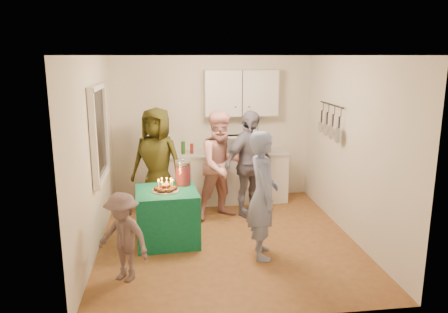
{
  "coord_description": "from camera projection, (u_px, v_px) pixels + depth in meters",
  "views": [
    {
      "loc": [
        -0.81,
        -5.84,
        2.6
      ],
      "look_at": [
        0.0,
        0.35,
        1.15
      ],
      "focal_mm": 35.0,
      "sensor_mm": 36.0,
      "label": 1
    }
  ],
  "objects": [
    {
      "name": "microwave",
      "position": [
        237.0,
        144.0,
        7.79
      ],
      "size": [
        0.56,
        0.4,
        0.29
      ],
      "primitive_type": "imported",
      "rotation": [
        0.0,
        0.0,
        0.09
      ],
      "color": "white",
      "rests_on": "countertop"
    },
    {
      "name": "counter",
      "position": [
        225.0,
        178.0,
        7.9
      ],
      "size": [
        2.2,
        0.58,
        0.86
      ],
      "primitive_type": "cube",
      "color": "white",
      "rests_on": "floor"
    },
    {
      "name": "back_wall",
      "position": [
        212.0,
        128.0,
        7.97
      ],
      "size": [
        3.6,
        3.6,
        0.0
      ],
      "primitive_type": "plane",
      "color": "silver",
      "rests_on": "floor"
    },
    {
      "name": "left_wall",
      "position": [
        94.0,
        155.0,
        5.81
      ],
      "size": [
        4.0,
        4.0,
        0.0
      ],
      "primitive_type": "plane",
      "color": "silver",
      "rests_on": "floor"
    },
    {
      "name": "window_night",
      "position": [
        98.0,
        133.0,
        6.05
      ],
      "size": [
        0.04,
        1.0,
        1.2
      ],
      "primitive_type": "cube",
      "color": "black",
      "rests_on": "left_wall"
    },
    {
      "name": "right_wall",
      "position": [
        351.0,
        148.0,
        6.27
      ],
      "size": [
        4.0,
        4.0,
        0.0
      ],
      "primitive_type": "plane",
      "color": "silver",
      "rests_on": "floor"
    },
    {
      "name": "woman_back_right",
      "position": [
        249.0,
        164.0,
        7.11
      ],
      "size": [
        1.08,
        0.94,
        1.75
      ],
      "primitive_type": "imported",
      "rotation": [
        0.0,
        0.0,
        0.61
      ],
      "color": "black",
      "rests_on": "floor"
    },
    {
      "name": "man_birthday",
      "position": [
        263.0,
        195.0,
        5.63
      ],
      "size": [
        0.45,
        0.64,
        1.68
      ],
      "primitive_type": "imported",
      "rotation": [
        0.0,
        0.0,
        1.5
      ],
      "color": "#7F8EB9",
      "rests_on": "floor"
    },
    {
      "name": "party_table",
      "position": [
        167.0,
        216.0,
        6.18
      ],
      "size": [
        0.91,
        0.91,
        0.76
      ],
      "primitive_type": "cube",
      "rotation": [
        0.0,
        0.0,
        0.07
      ],
      "color": "#106A47",
      "rests_on": "floor"
    },
    {
      "name": "upper_cabinet",
      "position": [
        241.0,
        93.0,
        7.74
      ],
      "size": [
        1.3,
        0.3,
        0.8
      ],
      "primitive_type": "cube",
      "color": "white",
      "rests_on": "back_wall"
    },
    {
      "name": "woman_back_left",
      "position": [
        157.0,
        162.0,
        7.17
      ],
      "size": [
        1.03,
        0.89,
        1.79
      ],
      "primitive_type": "imported",
      "rotation": [
        0.0,
        0.0,
        -0.43
      ],
      "color": "#595819",
      "rests_on": "floor"
    },
    {
      "name": "punch_jar",
      "position": [
        183.0,
        174.0,
        6.32
      ],
      "size": [
        0.22,
        0.22,
        0.34
      ],
      "primitive_type": "cylinder",
      "color": "#B00E22",
      "rests_on": "party_table"
    },
    {
      "name": "floor",
      "position": [
        227.0,
        239.0,
        6.33
      ],
      "size": [
        4.0,
        4.0,
        0.0
      ],
      "primitive_type": "plane",
      "color": "brown",
      "rests_on": "ground"
    },
    {
      "name": "pot_rack",
      "position": [
        329.0,
        121.0,
        6.87
      ],
      "size": [
        0.12,
        1.0,
        0.6
      ],
      "primitive_type": "cube",
      "color": "black",
      "rests_on": "right_wall"
    },
    {
      "name": "child_near_left",
      "position": [
        123.0,
        237.0,
        5.07
      ],
      "size": [
        0.8,
        0.72,
        1.08
      ],
      "primitive_type": "imported",
      "rotation": [
        0.0,
        0.0,
        -0.6
      ],
      "color": "#594749",
      "rests_on": "floor"
    },
    {
      "name": "ceiling",
      "position": [
        227.0,
        55.0,
        5.75
      ],
      "size": [
        4.0,
        4.0,
        0.0
      ],
      "primitive_type": "plane",
      "color": "white",
      "rests_on": "floor"
    },
    {
      "name": "countertop",
      "position": [
        225.0,
        154.0,
        7.8
      ],
      "size": [
        2.24,
        0.62,
        0.05
      ],
      "primitive_type": "cube",
      "color": "beige",
      "rests_on": "counter"
    },
    {
      "name": "woman_back_center",
      "position": [
        222.0,
        165.0,
        7.01
      ],
      "size": [
        1.03,
        0.92,
        1.75
      ],
      "primitive_type": "imported",
      "rotation": [
        0.0,
        0.0,
        0.36
      ],
      "color": "#D66F6F",
      "rests_on": "floor"
    },
    {
      "name": "donut_cake",
      "position": [
        165.0,
        185.0,
        6.05
      ],
      "size": [
        0.38,
        0.38,
        0.18
      ],
      "primitive_type": null,
      "color": "#381C0C",
      "rests_on": "party_table"
    }
  ]
}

